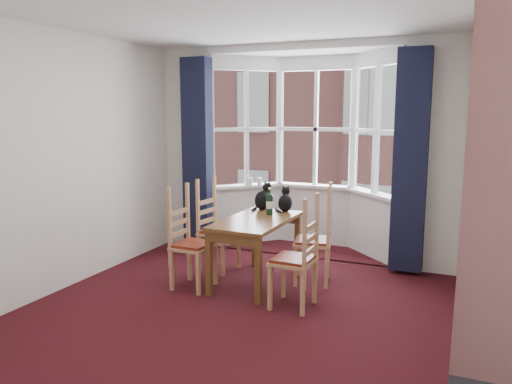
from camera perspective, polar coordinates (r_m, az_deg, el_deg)
The scene contains 22 objects.
floor at distance 4.87m, azimuth -3.76°, elevation -14.28°, with size 4.50×4.50×0.00m, color black.
ceiling at distance 4.54m, azimuth -4.16°, elevation 20.13°, with size 4.50×4.50×0.00m, color white.
wall_left at distance 5.68m, azimuth -22.28°, elevation 3.11°, with size 4.50×4.50×0.00m, color silver.
wall_right at distance 4.01m, azimuth 22.45°, elevation 0.78°, with size 4.50×4.50×0.00m, color silver.
wall_near at distance 2.71m, azimuth -25.98°, elevation -3.28°, with size 4.00×4.00×0.00m, color silver.
wall_back_pier_left at distance 7.25m, azimuth -7.57°, elevation 4.93°, with size 0.70×0.12×2.80m, color silver.
wall_back_pier_right at distance 6.26m, azimuth 19.52°, elevation 3.79°, with size 0.70×0.12×2.80m, color silver.
bay_window at distance 7.05m, azimuth 6.25°, elevation 4.83°, with size 2.76×0.94×2.80m.
curtain_left at distance 6.98m, azimuth -6.68°, elevation 4.37°, with size 0.38×0.22×2.60m, color black.
curtain_right at distance 6.11m, azimuth 17.23°, elevation 3.30°, with size 0.38×0.22×2.60m, color black.
dining_table at distance 5.62m, azimuth 0.04°, elevation -4.14°, with size 0.71×1.27×0.74m.
chair_left_near at distance 5.60m, azimuth -7.98°, elevation -6.04°, with size 0.42×0.43×0.92m.
chair_left_far at distance 6.17m, azimuth -4.96°, elevation -4.53°, with size 0.44×0.46×0.92m.
chair_right_near at distance 4.97m, azimuth 5.25°, elevation -7.98°, with size 0.41×0.43×0.92m.
chair_right_far at distance 5.70m, azimuth 7.40°, elevation -5.75°, with size 0.48×0.49×0.92m.
cat_left at distance 6.10m, azimuth 0.83°, elevation -0.76°, with size 0.25×0.29×0.35m.
cat_right at distance 6.00m, azimuth 3.37°, elevation -1.09°, with size 0.21×0.26×0.32m.
wine_bottle at distance 5.80m, azimuth 1.56°, elevation -1.26°, with size 0.08×0.08×0.32m.
candle_tall at distance 7.25m, azimuth -0.65°, elevation 1.21°, with size 0.06×0.06×0.11m, color white.
candle_short at distance 7.23m, azimuth 0.40°, elevation 1.21°, with size 0.06×0.06×0.11m, color white.
street at distance 37.14m, azimuth 19.32°, elevation -3.54°, with size 80.00×80.00×0.00m, color #333335.
tenement_building at distance 18.10m, azimuth 16.70°, elevation 7.85°, with size 18.40×7.80×15.20m.
Camera 1 is at (2.02, -3.98, 1.95)m, focal length 35.00 mm.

